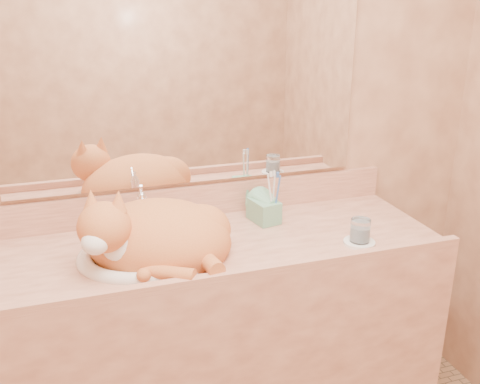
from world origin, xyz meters
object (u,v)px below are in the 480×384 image
object	(u,v)px
sink_basin	(151,234)
cat	(152,234)
water_glass	(360,230)
vanity_counter	(210,349)
toothbrush_cup	(274,211)
soap_dispenser	(273,203)

from	to	relation	value
sink_basin	cat	xyz separation A→B (m)	(0.00, -0.02, 0.01)
cat	water_glass	size ratio (longest dim) A/B	5.97
vanity_counter	sink_basin	size ratio (longest dim) A/B	3.42
sink_basin	water_glass	world-z (taller)	sink_basin
toothbrush_cup	water_glass	size ratio (longest dim) A/B	1.48
soap_dispenser	sink_basin	bearing A→B (deg)	-179.98
sink_basin	cat	distance (m)	0.02
sink_basin	water_glass	distance (m)	0.70
vanity_counter	cat	world-z (taller)	cat
vanity_counter	water_glass	size ratio (longest dim) A/B	20.31
cat	soap_dispenser	distance (m)	0.47
cat	toothbrush_cup	distance (m)	0.48
toothbrush_cup	water_glass	bearing A→B (deg)	-48.41
vanity_counter	toothbrush_cup	size ratio (longest dim) A/B	13.75
vanity_counter	sink_basin	distance (m)	0.53
soap_dispenser	toothbrush_cup	bearing A→B (deg)	50.32
soap_dispenser	toothbrush_cup	size ratio (longest dim) A/B	1.61
toothbrush_cup	water_glass	distance (m)	0.33
cat	sink_basin	bearing A→B (deg)	116.70
soap_dispenser	water_glass	distance (m)	0.32
water_glass	soap_dispenser	bearing A→B (deg)	135.74
cat	toothbrush_cup	world-z (taller)	cat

